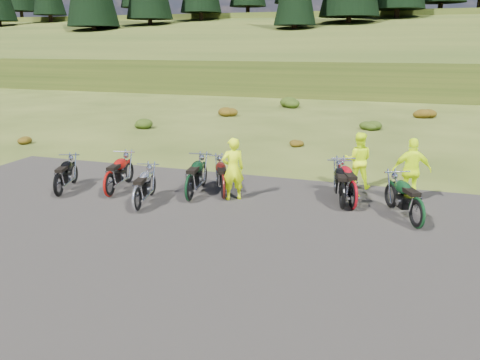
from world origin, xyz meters
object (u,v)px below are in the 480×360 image
(motorcycle_7, at_px, (415,229))
(person_middle, at_px, (233,170))
(motorcycle_0, at_px, (60,197))
(motorcycle_3, at_px, (138,212))

(motorcycle_7, relative_size, person_middle, 1.20)
(motorcycle_0, height_order, person_middle, person_middle)
(motorcycle_3, bearing_deg, person_middle, -62.12)
(motorcycle_0, relative_size, person_middle, 1.10)
(motorcycle_0, distance_m, motorcycle_7, 9.88)
(motorcycle_0, relative_size, motorcycle_7, 0.92)
(motorcycle_3, xyz_separation_m, motorcycle_7, (7.03, 1.05, 0.00))
(motorcycle_7, bearing_deg, motorcycle_0, 68.62)
(motorcycle_7, bearing_deg, motorcycle_3, 73.47)
(motorcycle_7, xyz_separation_m, person_middle, (-4.93, 0.70, 0.90))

